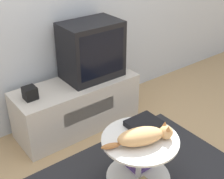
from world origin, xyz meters
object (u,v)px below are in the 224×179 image
dvd_box (144,124)px  cat (143,136)px  tv (91,50)px  speaker (30,93)px

dvd_box → cat: size_ratio=0.48×
tv → cat: (-0.31, -1.09, -0.22)m
speaker → dvd_box: speaker is taller
tv → cat: tv is taller
speaker → tv: bearing=3.1°
tv → speaker: 0.72m
tv → speaker: (-0.68, -0.04, -0.22)m
tv → dvd_box: bearing=-100.1°
dvd_box → cat: bearing=-135.0°
cat → dvd_box: bearing=65.1°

